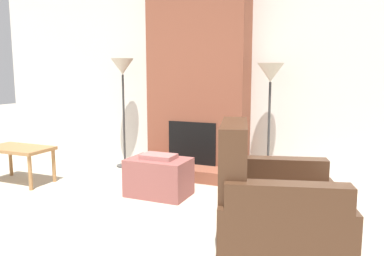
{
  "coord_description": "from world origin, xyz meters",
  "views": [
    {
      "loc": [
        1.89,
        -1.47,
        1.34
      ],
      "look_at": [
        0.0,
        2.97,
        0.63
      ],
      "focal_mm": 35.0,
      "sensor_mm": 36.0,
      "label": 1
    }
  ],
  "objects_px": {
    "ottoman": "(159,176)",
    "floor_lamp_left": "(123,74)",
    "floor_lamp_right": "(270,80)",
    "side_table": "(19,152)",
    "armchair": "(270,207)"
  },
  "relations": [
    {
      "from": "ottoman",
      "to": "armchair",
      "type": "relative_size",
      "value": 0.57
    },
    {
      "from": "ottoman",
      "to": "armchair",
      "type": "height_order",
      "value": "armchair"
    },
    {
      "from": "armchair",
      "to": "ottoman",
      "type": "bearing_deg",
      "value": 48.24
    },
    {
      "from": "floor_lamp_left",
      "to": "floor_lamp_right",
      "type": "height_order",
      "value": "floor_lamp_left"
    },
    {
      "from": "ottoman",
      "to": "side_table",
      "type": "distance_m",
      "value": 1.84
    },
    {
      "from": "ottoman",
      "to": "floor_lamp_right",
      "type": "relative_size",
      "value": 0.46
    },
    {
      "from": "armchair",
      "to": "floor_lamp_right",
      "type": "height_order",
      "value": "floor_lamp_right"
    },
    {
      "from": "floor_lamp_left",
      "to": "side_table",
      "type": "bearing_deg",
      "value": -121.68
    },
    {
      "from": "armchair",
      "to": "side_table",
      "type": "distance_m",
      "value": 3.21
    },
    {
      "from": "armchair",
      "to": "floor_lamp_right",
      "type": "bearing_deg",
      "value": -3.08
    },
    {
      "from": "ottoman",
      "to": "floor_lamp_right",
      "type": "bearing_deg",
      "value": 44.06
    },
    {
      "from": "floor_lamp_right",
      "to": "side_table",
      "type": "bearing_deg",
      "value": -156.94
    },
    {
      "from": "ottoman",
      "to": "floor_lamp_left",
      "type": "height_order",
      "value": "floor_lamp_left"
    },
    {
      "from": "side_table",
      "to": "armchair",
      "type": "bearing_deg",
      "value": -7.94
    },
    {
      "from": "side_table",
      "to": "floor_lamp_right",
      "type": "xyz_separation_m",
      "value": [
        2.82,
        1.2,
        0.87
      ]
    }
  ]
}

